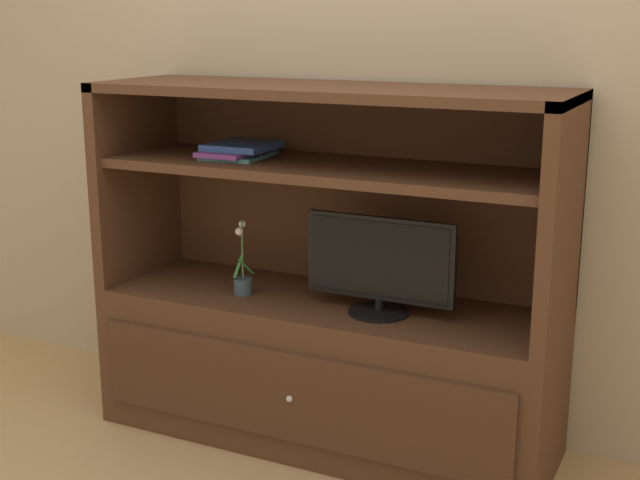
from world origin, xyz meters
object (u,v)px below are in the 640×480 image
object	(u,v)px
tv_monitor	(380,265)
potted_plant	(243,277)
media_console	(326,331)
magazine_stack	(239,150)

from	to	relation	value
tv_monitor	potted_plant	world-z (taller)	tv_monitor
tv_monitor	potted_plant	distance (m)	0.58
media_console	potted_plant	distance (m)	0.39
tv_monitor	potted_plant	size ratio (longest dim) A/B	1.93
media_console	magazine_stack	xyz separation A→B (m)	(-0.37, -0.00, 0.68)
potted_plant	magazine_stack	world-z (taller)	magazine_stack
media_console	tv_monitor	world-z (taller)	media_console
tv_monitor	magazine_stack	xyz separation A→B (m)	(-0.62, 0.06, 0.37)
media_console	magazine_stack	bearing A→B (deg)	-179.56
magazine_stack	media_console	bearing A→B (deg)	0.44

